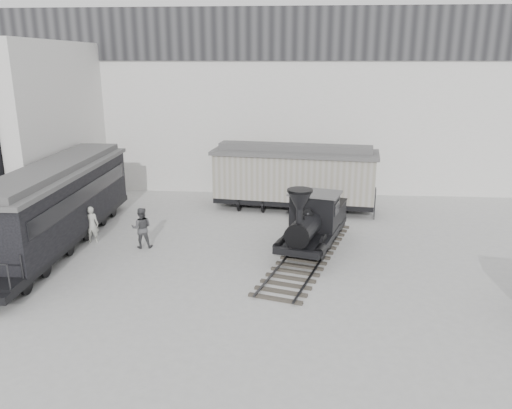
# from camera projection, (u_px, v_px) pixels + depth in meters

# --- Properties ---
(ground) EXTENTS (90.00, 90.00, 0.00)m
(ground) POSITION_uv_depth(u_px,v_px,m) (271.00, 291.00, 18.10)
(ground) COLOR #9E9E9B
(north_wall) EXTENTS (34.00, 2.51, 11.00)m
(north_wall) POSITION_uv_depth(u_px,v_px,m) (283.00, 102.00, 30.89)
(north_wall) COLOR silver
(north_wall) RESTS_ON ground
(west_pavilion) EXTENTS (7.00, 12.11, 9.00)m
(west_pavilion) POSITION_uv_depth(u_px,v_px,m) (17.00, 127.00, 27.43)
(west_pavilion) COLOR silver
(west_pavilion) RESTS_ON ground
(locomotive) EXTENTS (4.46, 9.30, 3.22)m
(locomotive) POSITION_uv_depth(u_px,v_px,m) (312.00, 225.00, 21.58)
(locomotive) COLOR black
(locomotive) RESTS_ON ground
(boxcar) EXTENTS (9.24, 3.94, 3.67)m
(boxcar) POSITION_uv_depth(u_px,v_px,m) (294.00, 176.00, 27.44)
(boxcar) COLOR black
(boxcar) RESTS_ON ground
(passenger_coach) EXTENTS (2.94, 12.76, 3.40)m
(passenger_coach) POSITION_uv_depth(u_px,v_px,m) (57.00, 204.00, 22.25)
(passenger_coach) COLOR black
(passenger_coach) RESTS_ON ground
(visitor_a) EXTENTS (0.68, 0.49, 1.71)m
(visitor_a) POSITION_uv_depth(u_px,v_px,m) (92.00, 224.00, 22.69)
(visitor_a) COLOR beige
(visitor_a) RESTS_ON ground
(visitor_b) EXTENTS (1.00, 0.85, 1.84)m
(visitor_b) POSITION_uv_depth(u_px,v_px,m) (142.00, 228.00, 22.04)
(visitor_b) COLOR #48484B
(visitor_b) RESTS_ON ground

